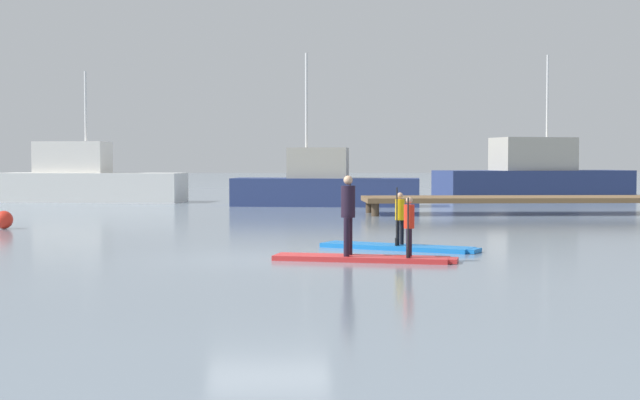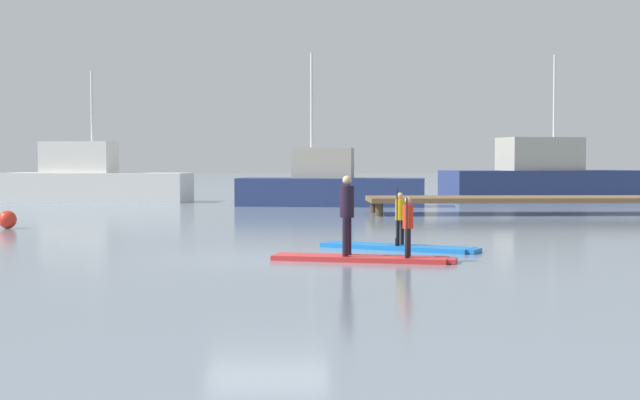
% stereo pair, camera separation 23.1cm
% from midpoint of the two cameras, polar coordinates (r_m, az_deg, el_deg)
% --- Properties ---
extents(ground_plane, '(240.00, 240.00, 0.00)m').
position_cam_midpoint_polar(ground_plane, '(18.93, -2.89, -3.66)').
color(ground_plane, gray).
extents(paddleboard_near, '(3.53, 2.44, 0.10)m').
position_cam_midpoint_polar(paddleboard_near, '(20.99, 5.24, -2.92)').
color(paddleboard_near, blue).
rests_on(paddleboard_near, ground).
extents(paddler_child_solo, '(0.29, 0.37, 1.31)m').
position_cam_midpoint_polar(paddler_child_solo, '(20.92, 5.27, -0.96)').
color(paddler_child_solo, black).
rests_on(paddler_child_solo, paddleboard_near).
extents(paddleboard_far, '(3.73, 1.62, 0.10)m').
position_cam_midpoint_polar(paddleboard_far, '(18.58, 3.06, -3.62)').
color(paddleboard_far, red).
rests_on(paddleboard_far, ground).
extents(paddler_adult, '(0.35, 0.50, 1.61)m').
position_cam_midpoint_polar(paddler_adult, '(18.57, 2.04, -0.61)').
color(paddler_adult, black).
rests_on(paddler_adult, paddleboard_far).
extents(paddler_child_front, '(0.26, 0.40, 1.20)m').
position_cam_midpoint_polar(paddler_child_front, '(18.37, 5.80, -1.43)').
color(paddler_child_front, black).
rests_on(paddler_child_front, paddleboard_far).
extents(fishing_boat_white_large, '(11.22, 5.27, 7.82)m').
position_cam_midpoint_polar(fishing_boat_white_large, '(52.50, 13.55, 1.51)').
color(fishing_boat_white_large, navy).
rests_on(fishing_boat_white_large, ground).
extents(fishing_boat_green_midground, '(8.40, 3.43, 6.69)m').
position_cam_midpoint_polar(fishing_boat_green_midground, '(40.47, 0.75, 0.87)').
color(fishing_boat_green_midground, navy).
rests_on(fishing_boat_green_midground, ground).
extents(motor_boat_small_navy, '(9.19, 3.89, 6.27)m').
position_cam_midpoint_polar(motor_boat_small_navy, '(45.79, -13.68, 1.18)').
color(motor_boat_small_navy, silver).
rests_on(motor_boat_small_navy, ground).
extents(floating_dock, '(11.56, 2.81, 0.65)m').
position_cam_midpoint_polar(floating_dock, '(35.21, 12.60, 0.04)').
color(floating_dock, brown).
rests_on(floating_dock, ground).
extents(mooring_buoy_mid, '(0.53, 0.53, 0.53)m').
position_cam_midpoint_polar(mooring_buoy_mid, '(28.66, -18.51, -1.15)').
color(mooring_buoy_mid, red).
rests_on(mooring_buoy_mid, ground).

